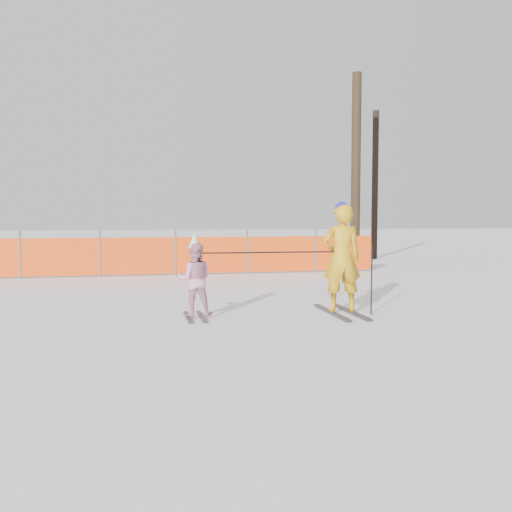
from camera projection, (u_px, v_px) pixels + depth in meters
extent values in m
plane|color=white|center=(263.00, 325.00, 8.48)|extent=(120.00, 120.00, 0.00)
cube|color=black|center=(331.00, 313.00, 9.48)|extent=(0.09, 1.63, 0.04)
cube|color=black|center=(351.00, 312.00, 9.55)|extent=(0.09, 1.63, 0.04)
imported|color=gold|center=(342.00, 258.00, 9.45)|extent=(0.68, 0.48, 1.78)
sphere|color=#281C9B|center=(342.00, 209.00, 9.39)|extent=(0.23, 0.23, 0.23)
cube|color=black|center=(188.00, 317.00, 9.07)|extent=(0.09, 1.02, 0.03)
cube|color=black|center=(202.00, 317.00, 9.12)|extent=(0.09, 1.02, 0.03)
imported|color=pink|center=(195.00, 279.00, 9.05)|extent=(0.61, 0.49, 1.17)
cone|color=white|center=(194.00, 240.00, 9.01)|extent=(0.19, 0.19, 0.24)
cylinder|color=black|center=(372.00, 280.00, 9.37)|extent=(0.02, 0.02, 1.14)
cylinder|color=black|center=(270.00, 252.00, 9.23)|extent=(2.18, 0.10, 0.02)
cylinder|color=#595960|center=(20.00, 255.00, 14.76)|extent=(0.06, 0.06, 1.25)
cylinder|color=#595960|center=(100.00, 254.00, 15.17)|extent=(0.06, 0.06, 1.25)
cylinder|color=#595960|center=(175.00, 253.00, 15.59)|extent=(0.06, 0.06, 1.25)
cylinder|color=#595960|center=(247.00, 252.00, 16.00)|extent=(0.06, 0.06, 1.25)
cylinder|color=#595960|center=(315.00, 251.00, 16.42)|extent=(0.06, 0.06, 1.25)
cube|color=#FF4B0D|center=(95.00, 257.00, 15.15)|extent=(15.72, 0.03, 1.00)
cylinder|color=#322416|center=(356.00, 170.00, 18.93)|extent=(0.31, 0.31, 6.34)
cylinder|color=black|center=(375.00, 185.00, 21.59)|extent=(0.24, 0.24, 5.58)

